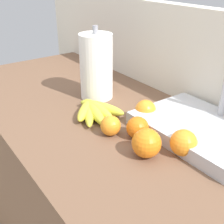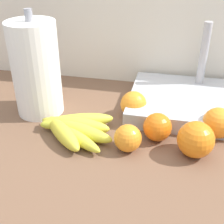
# 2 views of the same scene
# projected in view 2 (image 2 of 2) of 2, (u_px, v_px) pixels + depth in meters

# --- Properties ---
(wall_back) EXTENTS (2.27, 0.06, 1.30)m
(wall_back) POSITION_uv_depth(u_px,v_px,m) (144.00, 147.00, 1.20)
(wall_back) COLOR silver
(wall_back) RESTS_ON ground
(banana_bunch) EXTENTS (0.21, 0.18, 0.04)m
(banana_bunch) POSITION_uv_depth(u_px,v_px,m) (73.00, 128.00, 0.75)
(banana_bunch) COLOR yellow
(banana_bunch) RESTS_ON counter
(orange_front) EXTENTS (0.08, 0.08, 0.08)m
(orange_front) POSITION_uv_depth(u_px,v_px,m) (196.00, 139.00, 0.67)
(orange_front) COLOR orange
(orange_front) RESTS_ON counter
(orange_far_right) EXTENTS (0.08, 0.08, 0.08)m
(orange_far_right) POSITION_uv_depth(u_px,v_px,m) (218.00, 123.00, 0.73)
(orange_far_right) COLOR orange
(orange_far_right) RESTS_ON counter
(orange_back_left) EXTENTS (0.07, 0.07, 0.07)m
(orange_back_left) POSITION_uv_depth(u_px,v_px,m) (157.00, 127.00, 0.72)
(orange_back_left) COLOR orange
(orange_back_left) RESTS_ON counter
(orange_back_right) EXTENTS (0.07, 0.07, 0.07)m
(orange_back_right) POSITION_uv_depth(u_px,v_px,m) (134.00, 104.00, 0.82)
(orange_back_right) COLOR orange
(orange_back_right) RESTS_ON counter
(orange_right) EXTENTS (0.06, 0.06, 0.06)m
(orange_right) POSITION_uv_depth(u_px,v_px,m) (128.00, 138.00, 0.69)
(orange_right) COLOR orange
(orange_right) RESTS_ON counter
(paper_towel_roll) EXTENTS (0.13, 0.13, 0.28)m
(paper_towel_roll) POSITION_uv_depth(u_px,v_px,m) (36.00, 69.00, 0.80)
(paper_towel_roll) COLOR white
(paper_towel_roll) RESTS_ON counter
(sink_basin) EXTENTS (0.39, 0.28, 0.23)m
(sink_basin) POSITION_uv_depth(u_px,v_px,m) (199.00, 102.00, 0.85)
(sink_basin) COLOR #B7BABF
(sink_basin) RESTS_ON counter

